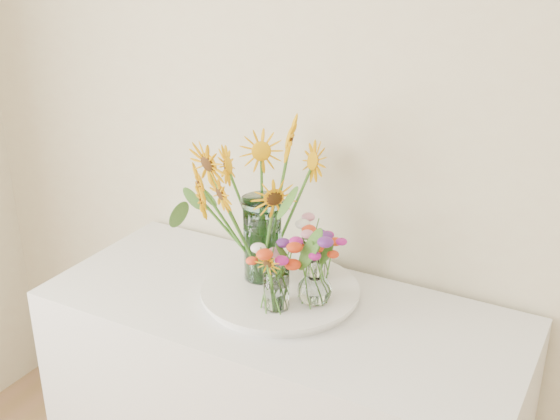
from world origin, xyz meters
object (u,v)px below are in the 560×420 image
at_px(small_vase_b, 315,281).
at_px(small_vase_c, 315,263).
at_px(small_vase_a, 276,289).
at_px(tray, 280,293).
at_px(mason_jar, 262,239).

relative_size(small_vase_b, small_vase_c, 1.35).
distance_m(small_vase_a, small_vase_c, 0.21).
bearing_deg(small_vase_b, tray, 170.43).
height_order(mason_jar, small_vase_a, mason_jar).
bearing_deg(tray, small_vase_a, -66.70).
height_order(tray, small_vase_b, small_vase_b).
height_order(mason_jar, small_vase_b, mason_jar).
xyz_separation_m(mason_jar, small_vase_c, (0.14, 0.08, -0.08)).
bearing_deg(tray, small_vase_b, -9.57).
xyz_separation_m(small_vase_a, small_vase_b, (0.08, 0.08, 0.01)).
bearing_deg(mason_jar, small_vase_a, -47.99).
bearing_deg(small_vase_b, small_vase_c, 115.38).
bearing_deg(small_vase_c, tray, -117.99).
relative_size(tray, mason_jar, 1.69).
height_order(tray, small_vase_c, small_vase_c).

